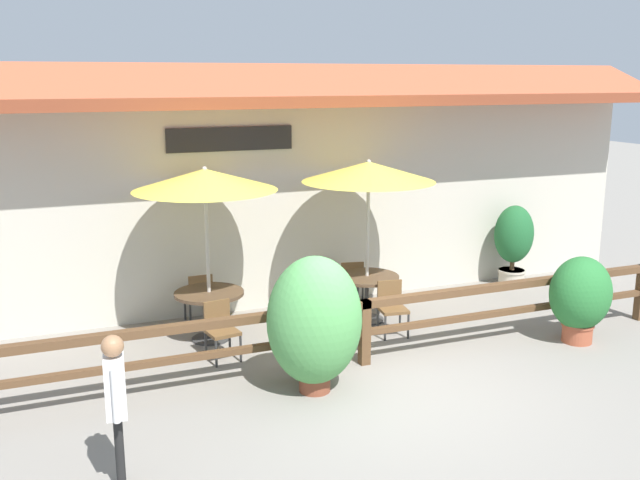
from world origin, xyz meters
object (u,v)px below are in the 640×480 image
object	(u,v)px
chair_near_wallside	(199,295)
chair_middle_wallside	(351,281)
dining_table_middle	(367,284)
pedestrian	(116,391)
patio_umbrella_middle	(369,172)
chair_near_streetside	(221,328)
potted_plant_entrance_palm	(315,322)
potted_plant_small_flowering	(580,296)
chair_middle_streetside	(392,305)
patio_umbrella_near	(205,180)
dining_table_near	(209,301)
potted_plant_tall_tropical	(514,240)

from	to	relation	value
chair_near_wallside	chair_middle_wallside	size ratio (longest dim) A/B	1.00
chair_near_wallside	chair_middle_wallside	world-z (taller)	same
dining_table_middle	pedestrian	distance (m)	5.71
patio_umbrella_middle	chair_middle_wallside	bearing A→B (deg)	86.64
chair_near_streetside	potted_plant_entrance_palm	bearing A→B (deg)	-69.83
potted_plant_entrance_palm	pedestrian	world-z (taller)	potted_plant_entrance_palm
dining_table_middle	potted_plant_small_flowering	bearing A→B (deg)	-39.28
chair_near_streetside	potted_plant_small_flowering	xyz separation A→B (m)	(5.27, -1.39, 0.26)
chair_middle_streetside	pedestrian	size ratio (longest dim) A/B	0.53
patio_umbrella_near	chair_near_streetside	xyz separation A→B (m)	(-0.03, -0.82, -2.03)
dining_table_near	potted_plant_entrance_palm	xyz separation A→B (m)	(0.83, -2.33, 0.33)
chair_near_streetside	potted_plant_small_flowering	world-z (taller)	potted_plant_small_flowering
patio_umbrella_near	chair_middle_wallside	bearing A→B (deg)	13.67
chair_near_streetside	chair_middle_wallside	bearing A→B (deg)	18.93
dining_table_middle	pedestrian	xyz separation A→B (m)	(-4.43, -3.59, 0.40)
chair_near_wallside	potted_plant_entrance_palm	distance (m)	3.29
patio_umbrella_near	potted_plant_small_flowering	xyz separation A→B (m)	(5.24, -2.21, -1.77)
chair_middle_streetside	chair_middle_wallside	world-z (taller)	same
chair_middle_streetside	pedestrian	world-z (taller)	pedestrian
chair_near_wallside	patio_umbrella_middle	distance (m)	3.45
dining_table_middle	chair_middle_streetside	xyz separation A→B (m)	(0.08, -0.74, -0.15)
chair_near_wallside	potted_plant_tall_tropical	world-z (taller)	potted_plant_tall_tropical
potted_plant_entrance_palm	patio_umbrella_middle	bearing A→B (deg)	50.96
dining_table_near	potted_plant_entrance_palm	bearing A→B (deg)	-70.45
patio_umbrella_near	pedestrian	size ratio (longest dim) A/B	1.70
dining_table_near	pedestrian	distance (m)	4.10
dining_table_near	potted_plant_tall_tropical	size ratio (longest dim) A/B	0.67
chair_middle_wallside	potted_plant_small_flowering	distance (m)	3.84
chair_middle_streetside	potted_plant_tall_tropical	size ratio (longest dim) A/B	0.54
dining_table_near	dining_table_middle	xyz separation A→B (m)	(2.65, -0.09, 0.00)
patio_umbrella_middle	chair_middle_streetside	xyz separation A→B (m)	(0.08, -0.74, -2.03)
chair_near_streetside	patio_umbrella_middle	distance (m)	3.44
patio_umbrella_near	chair_middle_streetside	xyz separation A→B (m)	(2.73, -0.83, -2.03)
chair_near_streetside	patio_umbrella_near	bearing A→B (deg)	78.20
chair_middle_streetside	chair_middle_wallside	distance (m)	1.49
dining_table_middle	potted_plant_tall_tropical	distance (m)	3.65
dining_table_middle	potted_plant_tall_tropical	bearing A→B (deg)	13.05
dining_table_near	chair_middle_wallside	size ratio (longest dim) A/B	1.25
patio_umbrella_near	chair_near_streetside	world-z (taller)	patio_umbrella_near
chair_near_streetside	patio_umbrella_middle	bearing A→B (deg)	5.77
chair_near_streetside	pedestrian	world-z (taller)	pedestrian
dining_table_near	pedestrian	world-z (taller)	pedestrian
potted_plant_small_flowering	chair_middle_streetside	bearing A→B (deg)	151.25
chair_near_streetside	chair_middle_wallside	distance (m)	3.10
chair_near_streetside	chair_middle_streetside	world-z (taller)	same
patio_umbrella_near	potted_plant_small_flowering	world-z (taller)	patio_umbrella_near
dining_table_near	potted_plant_small_flowering	distance (m)	5.69
potted_plant_small_flowering	potted_plant_tall_tropical	world-z (taller)	potted_plant_tall_tropical
chair_middle_wallside	potted_plant_tall_tropical	size ratio (longest dim) A/B	0.54
chair_near_wallside	pedestrian	bearing A→B (deg)	66.55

